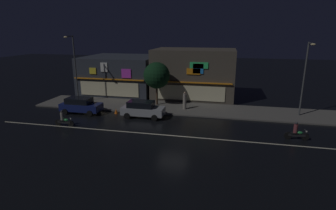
# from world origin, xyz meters

# --- Properties ---
(ground_plane) EXTENTS (140.00, 140.00, 0.00)m
(ground_plane) POSITION_xyz_m (0.00, 0.00, 0.00)
(ground_plane) COLOR black
(lane_divider_stripe) EXTENTS (33.31, 0.16, 0.01)m
(lane_divider_stripe) POSITION_xyz_m (0.00, 0.00, 0.01)
(lane_divider_stripe) COLOR beige
(lane_divider_stripe) RESTS_ON ground
(sidewalk_far) EXTENTS (35.07, 5.14, 0.14)m
(sidewalk_far) POSITION_xyz_m (0.00, 8.04, 0.07)
(sidewalk_far) COLOR #5B5954
(sidewalk_far) RESTS_ON ground
(storefront_left_block) EXTENTS (9.94, 9.24, 5.08)m
(storefront_left_block) POSITION_xyz_m (-10.52, 15.14, 2.54)
(storefront_left_block) COLOR #2D333D
(storefront_left_block) RESTS_ON ground
(storefront_center_block) EXTENTS (10.31, 6.77, 6.30)m
(storefront_center_block) POSITION_xyz_m (0.00, 13.91, 3.14)
(storefront_center_block) COLOR #4C443A
(storefront_center_block) RESTS_ON ground
(streetlamp_west) EXTENTS (0.44, 1.64, 7.90)m
(streetlamp_west) POSITION_xyz_m (-13.45, 7.82, 4.75)
(streetlamp_west) COLOR #47494C
(streetlamp_west) RESTS_ON sidewalk_far
(streetlamp_mid) EXTENTS (0.44, 1.64, 7.37)m
(streetlamp_mid) POSITION_xyz_m (11.69, 7.73, 4.47)
(streetlamp_mid) COLOR #47494C
(streetlamp_mid) RESTS_ON sidewalk_far
(pedestrian_on_sidewalk) EXTENTS (0.39, 0.39, 1.96)m
(pedestrian_on_sidewalk) POSITION_xyz_m (-0.20, 7.61, 1.05)
(pedestrian_on_sidewalk) COLOR gray
(pedestrian_on_sidewalk) RESTS_ON sidewalk_far
(street_tree) EXTENTS (3.04, 3.04, 4.98)m
(street_tree) POSITION_xyz_m (-3.68, 8.80, 3.59)
(street_tree) COLOR #473323
(street_tree) RESTS_ON sidewalk_far
(parked_car_near_kerb) EXTENTS (4.30, 1.98, 1.67)m
(parked_car_near_kerb) POSITION_xyz_m (-4.02, 4.28, 0.87)
(parked_car_near_kerb) COLOR #9EA0A5
(parked_car_near_kerb) RESTS_ON ground
(parked_car_trailing) EXTENTS (4.30, 1.98, 1.67)m
(parked_car_trailing) POSITION_xyz_m (-10.91, 4.24, 0.87)
(parked_car_trailing) COLOR navy
(parked_car_trailing) RESTS_ON ground
(motorcycle_lead) EXTENTS (1.90, 0.60, 1.52)m
(motorcycle_lead) POSITION_xyz_m (9.91, 1.32, 0.63)
(motorcycle_lead) COLOR black
(motorcycle_lead) RESTS_ON ground
(motorcycle_following) EXTENTS (1.90, 0.60, 1.52)m
(motorcycle_following) POSITION_xyz_m (-10.32, 0.14, 0.63)
(motorcycle_following) COLOR black
(motorcycle_following) RESTS_ON ground
(traffic_cone) EXTENTS (0.36, 0.36, 0.55)m
(traffic_cone) POSITION_xyz_m (-7.14, 4.79, 0.28)
(traffic_cone) COLOR orange
(traffic_cone) RESTS_ON ground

